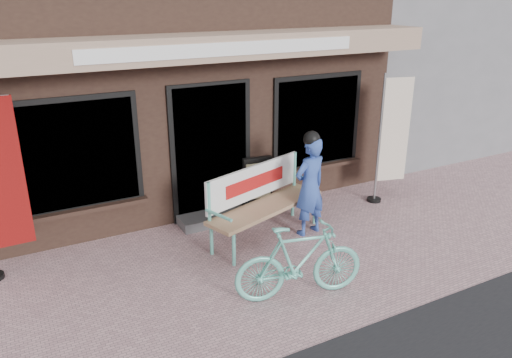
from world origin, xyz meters
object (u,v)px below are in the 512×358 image
bench (261,197)px  nobori_cream (392,137)px  bicycle (299,262)px  person (310,184)px  menu_stand (257,185)px

bench → nobori_cream: bearing=-14.9°
bench → bicycle: (-0.36, -1.62, -0.16)m
person → bicycle: size_ratio=1.02×
bicycle → nobori_cream: nobori_cream is taller
bench → person: 0.74m
menu_stand → person: bearing=-62.7°
bench → bicycle: bench is taller
bicycle → menu_stand: menu_stand is taller
bench → bicycle: 1.67m
person → bicycle: person is taller
person → nobori_cream: (1.93, 0.43, 0.36)m
person → menu_stand: (-0.36, 0.98, -0.29)m
person → nobori_cream: size_ratio=0.72×
person → nobori_cream: nobori_cream is taller
bench → menu_stand: (0.32, 0.73, -0.13)m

